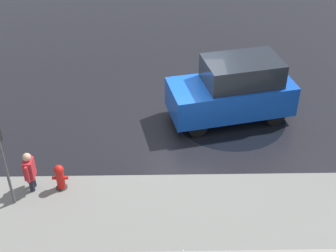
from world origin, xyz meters
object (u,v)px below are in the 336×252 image
object	(u,v)px
fire_hydrant	(60,178)
pedestrian	(30,170)
moving_hatchback	(233,90)
sign_post	(3,156)

from	to	relation	value
fire_hydrant	pedestrian	world-z (taller)	pedestrian
moving_hatchback	pedestrian	xyz separation A→B (m)	(5.75, 3.36, -0.34)
moving_hatchback	fire_hydrant	world-z (taller)	moving_hatchback
fire_hydrant	pedestrian	bearing A→B (deg)	0.61
moving_hatchback	sign_post	world-z (taller)	sign_post
fire_hydrant	sign_post	bearing A→B (deg)	25.52
moving_hatchback	sign_post	size ratio (longest dim) A/B	1.74
moving_hatchback	pedestrian	size ratio (longest dim) A/B	3.42
pedestrian	sign_post	world-z (taller)	sign_post
fire_hydrant	pedestrian	size ratio (longest dim) A/B	0.66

